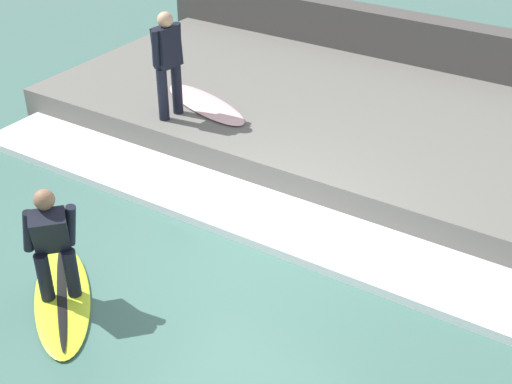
% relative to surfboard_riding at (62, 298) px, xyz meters
% --- Properties ---
extents(ground_plane, '(28.00, 28.00, 0.00)m').
position_rel_surfboard_riding_xyz_m(ground_plane, '(1.74, -1.18, -0.03)').
color(ground_plane, '#426B60').
extents(concrete_ledge, '(4.40, 10.28, 0.46)m').
position_rel_surfboard_riding_xyz_m(concrete_ledge, '(5.27, -1.18, 0.20)').
color(concrete_ledge, '#66635E').
rests_on(concrete_ledge, ground_plane).
extents(back_wall, '(0.50, 10.79, 1.25)m').
position_rel_surfboard_riding_xyz_m(back_wall, '(7.72, -1.18, 0.60)').
color(back_wall, '#474442').
rests_on(back_wall, ground_plane).
extents(wave_foam_crest, '(1.13, 9.76, 0.11)m').
position_rel_surfboard_riding_xyz_m(wave_foam_crest, '(2.51, -1.18, 0.03)').
color(wave_foam_crest, white).
rests_on(wave_foam_crest, ground_plane).
extents(surfboard_riding, '(1.78, 1.85, 0.07)m').
position_rel_surfboard_riding_xyz_m(surfboard_riding, '(0.00, 0.00, 0.00)').
color(surfboard_riding, '#BFE02D').
rests_on(surfboard_riding, ground_plane).
extents(surfer_riding, '(0.57, 0.57, 1.35)m').
position_rel_surfboard_riding_xyz_m(surfer_riding, '(0.00, 0.00, 0.78)').
color(surfer_riding, black).
rests_on(surfer_riding, surfboard_riding).
extents(surfer_waiting_near, '(0.54, 0.30, 1.60)m').
position_rel_surfboard_riding_xyz_m(surfer_waiting_near, '(3.59, 1.29, 1.33)').
color(surfer_waiting_near, black).
rests_on(surfer_waiting_near, concrete_ledge).
extents(surfboard_waiting_near, '(1.17, 1.97, 0.06)m').
position_rel_surfboard_riding_xyz_m(surfboard_waiting_near, '(4.16, 1.08, 0.46)').
color(surfboard_waiting_near, beige).
rests_on(surfboard_waiting_near, concrete_ledge).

